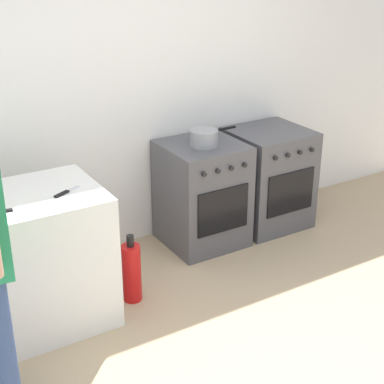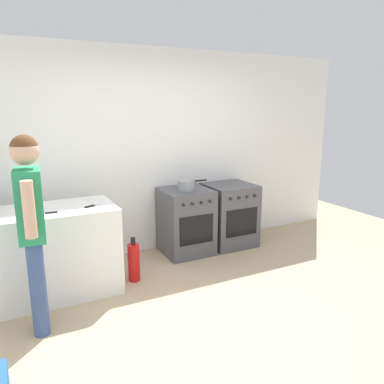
# 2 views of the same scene
# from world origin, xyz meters

# --- Properties ---
(ground_plane) EXTENTS (8.00, 8.00, 0.00)m
(ground_plane) POSITION_xyz_m (0.00, 0.00, 0.00)
(ground_plane) COLOR tan
(back_wall) EXTENTS (6.00, 0.10, 2.60)m
(back_wall) POSITION_xyz_m (0.00, 1.95, 1.30)
(back_wall) COLOR white
(back_wall) RESTS_ON ground
(counter_unit) EXTENTS (1.30, 0.70, 0.90)m
(counter_unit) POSITION_xyz_m (-1.35, 1.20, 0.45)
(counter_unit) COLOR white
(counter_unit) RESTS_ON ground
(oven_left) EXTENTS (0.61, 0.62, 0.85)m
(oven_left) POSITION_xyz_m (0.35, 1.58, 0.43)
(oven_left) COLOR #4C4C51
(oven_left) RESTS_ON ground
(oven_right) EXTENTS (0.63, 0.62, 0.85)m
(oven_right) POSITION_xyz_m (1.02, 1.58, 0.43)
(oven_right) COLOR #4C4C51
(oven_right) RESTS_ON ground
(pot) EXTENTS (0.40, 0.22, 0.13)m
(pot) POSITION_xyz_m (0.34, 1.54, 0.91)
(pot) COLOR gray
(pot) RESTS_ON oven_left
(knife_chef) EXTENTS (0.31, 0.07, 0.01)m
(knife_chef) POSITION_xyz_m (-1.24, 1.02, 0.90)
(knife_chef) COLOR silver
(knife_chef) RESTS_ON counter_unit
(knife_paring) EXTENTS (0.20, 0.12, 0.01)m
(knife_paring) POSITION_xyz_m (-0.93, 1.11, 0.91)
(knife_paring) COLOR silver
(knife_paring) RESTS_ON counter_unit
(person) EXTENTS (0.23, 0.57, 1.68)m
(person) POSITION_xyz_m (-1.53, 0.57, 1.01)
(person) COLOR #384C7A
(person) RESTS_ON ground
(fire_extinguisher) EXTENTS (0.13, 0.13, 0.50)m
(fire_extinguisher) POSITION_xyz_m (-0.52, 1.10, 0.22)
(fire_extinguisher) COLOR red
(fire_extinguisher) RESTS_ON ground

